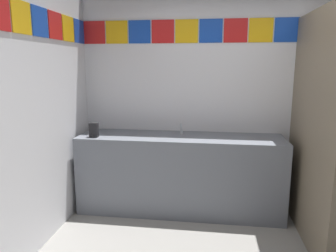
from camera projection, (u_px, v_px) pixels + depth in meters
name	position (u px, v px, depth m)	size (l,w,h in m)	color
wall_back	(245.00, 89.00, 3.64)	(3.82, 0.09, 2.77)	silver
vanity_counter	(180.00, 173.00, 3.60)	(2.29, 0.57, 0.88)	slate
faucet_center	(181.00, 130.00, 3.59)	(0.04, 0.10, 0.14)	silver
soap_dispenser	(94.00, 130.00, 3.46)	(0.09, 0.09, 0.16)	black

